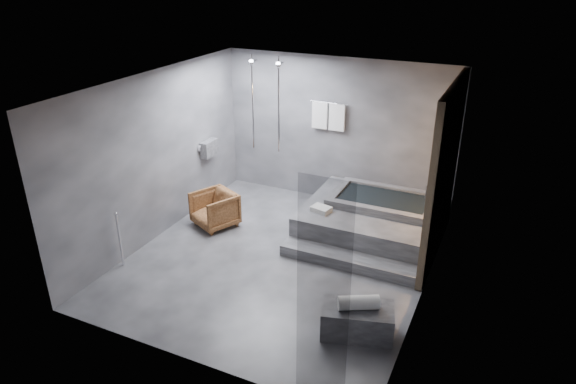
% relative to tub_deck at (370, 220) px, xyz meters
% --- Properties ---
extents(room, '(5.00, 5.04, 2.82)m').
position_rel_tub_deck_xyz_m(room, '(-0.65, -1.21, 1.48)').
color(room, '#323335').
rests_on(room, ground).
extents(tub_deck, '(2.20, 2.00, 0.50)m').
position_rel_tub_deck_xyz_m(tub_deck, '(0.00, 0.00, 0.00)').
color(tub_deck, '#38383B').
rests_on(tub_deck, ground).
extents(tub_step, '(2.20, 0.36, 0.18)m').
position_rel_tub_deck_xyz_m(tub_step, '(0.00, -1.18, -0.16)').
color(tub_step, '#38383B').
rests_on(tub_step, ground).
extents(concrete_bench, '(1.00, 0.72, 0.40)m').
position_rel_tub_deck_xyz_m(concrete_bench, '(0.62, -2.65, -0.05)').
color(concrete_bench, '#303032').
rests_on(concrete_bench, ground).
extents(driftwood_chair, '(0.91, 0.92, 0.64)m').
position_rel_tub_deck_xyz_m(driftwood_chair, '(-2.60, -0.91, 0.07)').
color(driftwood_chair, '#442411').
rests_on(driftwood_chair, ground).
extents(rolled_towel, '(0.54, 0.40, 0.18)m').
position_rel_tub_deck_xyz_m(rolled_towel, '(0.62, -2.67, 0.25)').
color(rolled_towel, silver).
rests_on(rolled_towel, concrete_bench).
extents(deck_towel, '(0.36, 0.29, 0.08)m').
position_rel_tub_deck_xyz_m(deck_towel, '(-0.72, -0.52, 0.29)').
color(deck_towel, silver).
rests_on(deck_towel, tub_deck).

